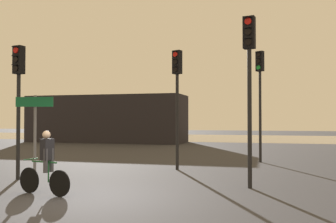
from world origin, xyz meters
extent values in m
plane|color=#333338|center=(0.00, 0.00, 0.00)|extent=(120.00, 120.00, 0.00)
cube|color=gray|center=(0.00, 31.46, 0.00)|extent=(80.00, 16.00, 0.01)
cube|color=black|center=(-9.45, 21.46, 1.98)|extent=(13.48, 4.00, 3.95)
cylinder|color=black|center=(-3.66, 2.13, 1.68)|extent=(0.12, 0.12, 3.36)
cube|color=black|center=(-3.66, 2.13, 3.81)|extent=(0.35, 0.28, 0.90)
cylinder|color=red|center=(-3.68, 2.00, 4.10)|extent=(0.19, 0.06, 0.19)
cube|color=black|center=(-3.69, 1.98, 4.21)|extent=(0.21, 0.15, 0.02)
cylinder|color=black|center=(-3.68, 2.00, 3.81)|extent=(0.19, 0.06, 0.19)
cube|color=black|center=(-3.69, 1.98, 3.92)|extent=(0.21, 0.15, 0.02)
cylinder|color=black|center=(-3.68, 2.00, 3.52)|extent=(0.19, 0.06, 0.19)
cube|color=black|center=(-3.69, 1.98, 3.63)|extent=(0.21, 0.15, 0.02)
cylinder|color=black|center=(0.66, 5.76, 1.83)|extent=(0.12, 0.12, 3.66)
cube|color=black|center=(0.66, 5.76, 4.11)|extent=(0.38, 0.34, 0.90)
cylinder|color=red|center=(0.61, 5.64, 4.40)|extent=(0.19, 0.10, 0.19)
cube|color=black|center=(0.60, 5.62, 4.51)|extent=(0.22, 0.18, 0.02)
cylinder|color=black|center=(0.61, 5.64, 4.11)|extent=(0.19, 0.10, 0.19)
cube|color=black|center=(0.60, 5.62, 4.22)|extent=(0.22, 0.18, 0.02)
cylinder|color=black|center=(0.61, 5.64, 3.82)|extent=(0.19, 0.10, 0.19)
cube|color=black|center=(0.60, 5.62, 3.93)|extent=(0.22, 0.18, 0.02)
cylinder|color=black|center=(3.53, 2.55, 1.95)|extent=(0.12, 0.12, 3.89)
cube|color=black|center=(3.53, 2.55, 4.34)|extent=(0.36, 0.29, 0.90)
cylinder|color=red|center=(3.50, 2.41, 4.63)|extent=(0.19, 0.06, 0.19)
cube|color=black|center=(3.50, 2.40, 4.74)|extent=(0.21, 0.15, 0.02)
cylinder|color=black|center=(3.50, 2.41, 4.34)|extent=(0.19, 0.06, 0.19)
cube|color=black|center=(3.50, 2.40, 4.45)|extent=(0.21, 0.15, 0.02)
cylinder|color=black|center=(3.50, 2.41, 4.05)|extent=(0.19, 0.06, 0.19)
cube|color=black|center=(3.50, 2.40, 4.16)|extent=(0.21, 0.15, 0.02)
cylinder|color=black|center=(3.66, 9.17, 2.04)|extent=(0.12, 0.12, 4.09)
cube|color=black|center=(3.66, 9.17, 4.54)|extent=(0.39, 0.36, 0.90)
cylinder|color=black|center=(3.59, 9.05, 4.83)|extent=(0.18, 0.11, 0.19)
cube|color=black|center=(3.58, 9.04, 4.94)|extent=(0.22, 0.19, 0.02)
cylinder|color=black|center=(3.59, 9.05, 4.54)|extent=(0.18, 0.11, 0.19)
cube|color=black|center=(3.58, 9.04, 4.65)|extent=(0.22, 0.19, 0.02)
cylinder|color=green|center=(3.59, 9.05, 4.25)|extent=(0.18, 0.11, 0.19)
cube|color=black|center=(3.58, 9.04, 4.36)|extent=(0.22, 0.19, 0.02)
cylinder|color=slate|center=(-2.42, 1.22, 1.30)|extent=(0.08, 0.08, 2.60)
cube|color=#116038|center=(-2.40, 1.16, 2.41)|extent=(1.09, 0.23, 0.28)
cylinder|color=black|center=(-1.96, 0.33, 0.33)|extent=(0.65, 0.19, 0.66)
cylinder|color=black|center=(-0.93, 0.10, 0.33)|extent=(0.65, 0.19, 0.66)
cylinder|color=#1E592D|center=(-1.44, 0.22, 0.83)|extent=(0.83, 0.23, 0.04)
cylinder|color=#1E592D|center=(-1.30, 0.18, 0.61)|extent=(0.04, 0.04, 0.55)
cylinder|color=#1E592D|center=(-1.91, 0.32, 0.88)|extent=(0.13, 0.46, 0.03)
cylinder|color=#3F3F47|center=(-1.28, 0.28, 0.88)|extent=(0.11, 0.11, 0.60)
cylinder|color=#3F3F47|center=(-1.32, 0.09, 0.88)|extent=(0.11, 0.11, 0.60)
cube|color=black|center=(-1.35, 0.19, 1.15)|extent=(0.26, 0.34, 0.54)
sphere|color=beige|center=(-1.38, 0.20, 1.52)|extent=(0.20, 0.20, 0.20)
camera|label=1|loc=(4.07, -8.10, 1.89)|focal=40.00mm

